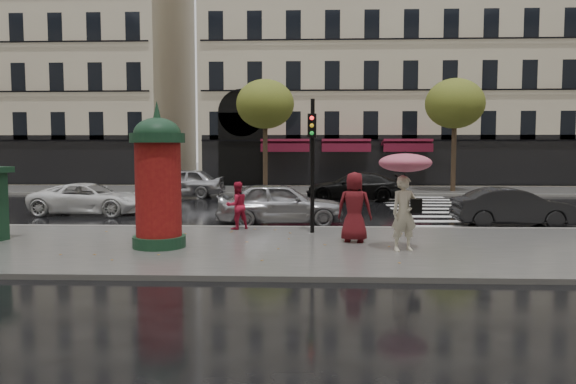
{
  "coord_description": "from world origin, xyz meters",
  "views": [
    {
      "loc": [
        0.68,
        -15.04,
        2.72
      ],
      "look_at": [
        0.01,
        1.5,
        1.37
      ],
      "focal_mm": 35.0,
      "sensor_mm": 36.0,
      "label": 1
    }
  ],
  "objects_px": {
    "traffic_light": "(312,152)",
    "woman_umbrella": "(405,185)",
    "car_silver": "(280,203)",
    "car_darkgrey": "(513,207)",
    "car_far_silver": "(181,183)",
    "woman_red": "(237,205)",
    "man_burgundy": "(354,207)",
    "car_white": "(90,199)",
    "morris_column": "(158,178)",
    "car_black": "(354,187)"
  },
  "relations": [
    {
      "from": "traffic_light",
      "to": "car_far_silver",
      "type": "distance_m",
      "value": 14.9
    },
    {
      "from": "car_silver",
      "to": "car_black",
      "type": "height_order",
      "value": "car_silver"
    },
    {
      "from": "car_darkgrey",
      "to": "car_far_silver",
      "type": "height_order",
      "value": "car_far_silver"
    },
    {
      "from": "car_white",
      "to": "car_far_silver",
      "type": "relative_size",
      "value": 0.99
    },
    {
      "from": "traffic_light",
      "to": "woman_umbrella",
      "type": "bearing_deg",
      "value": -51.03
    },
    {
      "from": "morris_column",
      "to": "man_burgundy",
      "type": "bearing_deg",
      "value": 10.81
    },
    {
      "from": "car_silver",
      "to": "man_burgundy",
      "type": "bearing_deg",
      "value": -157.41
    },
    {
      "from": "woman_red",
      "to": "car_far_silver",
      "type": "relative_size",
      "value": 0.33
    },
    {
      "from": "man_burgundy",
      "to": "woman_umbrella",
      "type": "bearing_deg",
      "value": 144.17
    },
    {
      "from": "car_silver",
      "to": "car_black",
      "type": "bearing_deg",
      "value": -26.36
    },
    {
      "from": "woman_red",
      "to": "car_white",
      "type": "xyz_separation_m",
      "value": [
        -6.52,
        4.53,
        -0.24
      ]
    },
    {
      "from": "morris_column",
      "to": "car_silver",
      "type": "bearing_deg",
      "value": 60.83
    },
    {
      "from": "morris_column",
      "to": "car_black",
      "type": "bearing_deg",
      "value": 66.33
    },
    {
      "from": "woman_umbrella",
      "to": "traffic_light",
      "type": "bearing_deg",
      "value": 128.97
    },
    {
      "from": "man_burgundy",
      "to": "morris_column",
      "type": "relative_size",
      "value": 0.51
    },
    {
      "from": "woman_umbrella",
      "to": "traffic_light",
      "type": "relative_size",
      "value": 0.63
    },
    {
      "from": "car_white",
      "to": "car_far_silver",
      "type": "xyz_separation_m",
      "value": [
        1.88,
        7.82,
        0.15
      ]
    },
    {
      "from": "woman_red",
      "to": "car_white",
      "type": "height_order",
      "value": "woman_red"
    },
    {
      "from": "woman_red",
      "to": "morris_column",
      "type": "xyz_separation_m",
      "value": [
        -1.6,
        -3.22,
        1.05
      ]
    },
    {
      "from": "woman_umbrella",
      "to": "morris_column",
      "type": "bearing_deg",
      "value": 177.42
    },
    {
      "from": "man_burgundy",
      "to": "car_white",
      "type": "height_order",
      "value": "man_burgundy"
    },
    {
      "from": "car_far_silver",
      "to": "car_black",
      "type": "bearing_deg",
      "value": 79.98
    },
    {
      "from": "man_burgundy",
      "to": "car_white",
      "type": "xyz_separation_m",
      "value": [
        -10.03,
        6.77,
        -0.45
      ]
    },
    {
      "from": "man_burgundy",
      "to": "car_darkgrey",
      "type": "bearing_deg",
      "value": -132.65
    },
    {
      "from": "woman_red",
      "to": "car_darkgrey",
      "type": "bearing_deg",
      "value": 158.65
    },
    {
      "from": "woman_umbrella",
      "to": "car_darkgrey",
      "type": "distance_m",
      "value": 7.08
    },
    {
      "from": "man_burgundy",
      "to": "car_darkgrey",
      "type": "relative_size",
      "value": 0.48
    },
    {
      "from": "car_darkgrey",
      "to": "traffic_light",
      "type": "bearing_deg",
      "value": 109.21
    },
    {
      "from": "car_white",
      "to": "car_far_silver",
      "type": "height_order",
      "value": "car_far_silver"
    },
    {
      "from": "traffic_light",
      "to": "car_white",
      "type": "bearing_deg",
      "value": 149.62
    },
    {
      "from": "morris_column",
      "to": "car_white",
      "type": "height_order",
      "value": "morris_column"
    },
    {
      "from": "car_silver",
      "to": "car_darkgrey",
      "type": "distance_m",
      "value": 7.96
    },
    {
      "from": "woman_red",
      "to": "car_far_silver",
      "type": "distance_m",
      "value": 13.2
    },
    {
      "from": "woman_red",
      "to": "traffic_light",
      "type": "xyz_separation_m",
      "value": [
        2.36,
        -0.68,
        1.68
      ]
    },
    {
      "from": "woman_umbrella",
      "to": "man_burgundy",
      "type": "bearing_deg",
      "value": 132.18
    },
    {
      "from": "woman_umbrella",
      "to": "car_black",
      "type": "distance_m",
      "value": 14.25
    },
    {
      "from": "car_darkgrey",
      "to": "car_white",
      "type": "distance_m",
      "value": 15.96
    },
    {
      "from": "car_silver",
      "to": "car_white",
      "type": "height_order",
      "value": "car_silver"
    },
    {
      "from": "morris_column",
      "to": "car_white",
      "type": "xyz_separation_m",
      "value": [
        -4.92,
        7.75,
        -1.29
      ]
    },
    {
      "from": "woman_umbrella",
      "to": "man_burgundy",
      "type": "xyz_separation_m",
      "value": [
        -1.14,
        1.26,
        -0.7
      ]
    },
    {
      "from": "traffic_light",
      "to": "man_burgundy",
      "type": "bearing_deg",
      "value": -53.83
    },
    {
      "from": "man_burgundy",
      "to": "traffic_light",
      "type": "height_order",
      "value": "traffic_light"
    },
    {
      "from": "morris_column",
      "to": "woman_umbrella",
      "type": "bearing_deg",
      "value": -2.58
    },
    {
      "from": "morris_column",
      "to": "car_darkgrey",
      "type": "xyz_separation_m",
      "value": [
        10.81,
        5.02,
        -1.26
      ]
    },
    {
      "from": "morris_column",
      "to": "car_darkgrey",
      "type": "bearing_deg",
      "value": 24.91
    },
    {
      "from": "car_darkgrey",
      "to": "car_far_silver",
      "type": "xyz_separation_m",
      "value": [
        -13.84,
        10.55,
        0.13
      ]
    },
    {
      "from": "car_black",
      "to": "car_silver",
      "type": "bearing_deg",
      "value": -17.67
    },
    {
      "from": "woman_umbrella",
      "to": "woman_red",
      "type": "bearing_deg",
      "value": 142.99
    },
    {
      "from": "car_silver",
      "to": "traffic_light",
      "type": "bearing_deg",
      "value": -162.58
    },
    {
      "from": "car_black",
      "to": "morris_column",
      "type": "bearing_deg",
      "value": -21.09
    }
  ]
}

